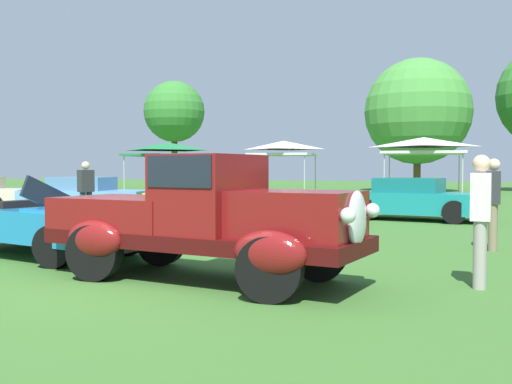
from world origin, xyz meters
TOP-DOWN VIEW (x-y plane):
  - ground_plane at (0.00, 0.00)m, footprint 120.00×120.00m
  - feature_pickup_truck at (0.65, 0.22)m, footprint 4.69×2.52m
  - neighbor_convertible at (-2.79, 1.55)m, footprint 4.50×2.82m
  - show_car_skyblue at (-7.01, 9.26)m, footprint 4.17×2.08m
  - show_car_yellow at (-2.30, 9.09)m, footprint 4.72×2.65m
  - show_car_teal at (3.08, 10.50)m, footprint 4.38×2.51m
  - spectator_near_truck at (4.18, 0.78)m, footprint 0.28×0.42m
  - spectator_between_cars at (-5.47, 6.89)m, footprint 0.38×0.46m
  - spectator_by_row at (4.67, 4.40)m, footprint 0.28×0.42m
  - canopy_tent_left_field at (-8.41, 18.23)m, footprint 3.20×3.20m
  - canopy_tent_center_field at (-2.76, 18.36)m, footprint 2.70×2.70m
  - canopy_tent_right_field at (3.27, 16.87)m, footprint 3.10×3.10m
  - treeline_far_left at (-14.68, 32.89)m, footprint 4.49×4.49m
  - treeline_mid_left at (2.72, 30.58)m, footprint 6.51×6.51m

SIDE VIEW (x-z plane):
  - ground_plane at x=0.00m, z-range 0.00..0.00m
  - neighbor_convertible at x=-2.79m, z-range -0.12..1.28m
  - show_car_skyblue at x=-7.01m, z-range -0.01..1.21m
  - show_car_teal at x=3.08m, z-range -0.01..1.21m
  - show_car_yellow at x=-2.30m, z-range -0.01..1.21m
  - feature_pickup_truck at x=0.65m, z-range 0.02..1.72m
  - spectator_near_truck at x=4.18m, z-range 0.07..1.76m
  - spectator_between_cars at x=-5.47m, z-range 0.07..1.76m
  - spectator_by_row at x=4.67m, z-range 0.07..1.76m
  - canopy_tent_center_field at x=-2.76m, z-range 1.07..3.78m
  - canopy_tent_right_field at x=3.27m, z-range 1.07..3.78m
  - canopy_tent_left_field at x=-8.41m, z-range 1.07..3.78m
  - treeline_mid_left at x=2.72m, z-range 0.85..9.08m
  - treeline_far_left at x=-14.68m, z-range 1.67..9.55m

